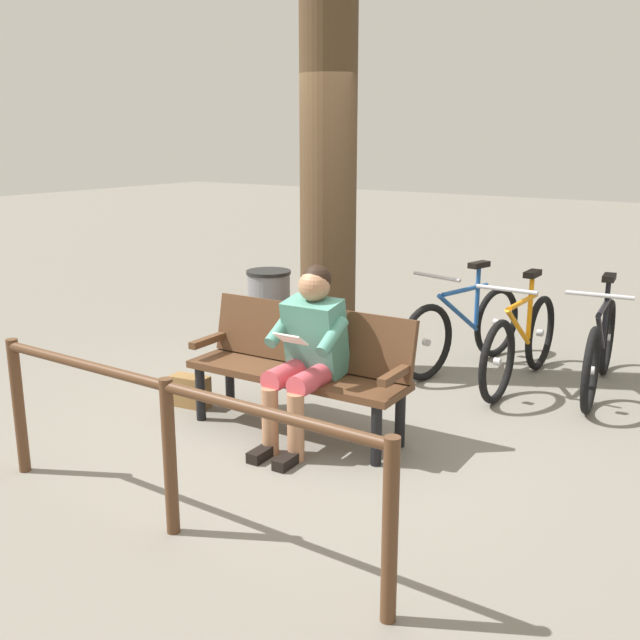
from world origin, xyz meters
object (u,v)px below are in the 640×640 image
object	(u,v)px
person_reading	(308,347)
bicycle_silver	(464,328)
bench	(302,360)
bicycle_red	(600,349)
tree_trunk	(328,138)
litter_bin	(269,316)
bicycle_orange	(520,343)
handbag	(190,391)

from	to	relation	value
person_reading	bicycle_silver	xyz separation A→B (m)	(-0.20, -2.11, -0.31)
bench	bicycle_red	size ratio (longest dim) A/B	0.97
tree_trunk	litter_bin	bearing A→B (deg)	6.00
bench	bicycle_orange	distance (m)	2.02
person_reading	litter_bin	world-z (taller)	person_reading
person_reading	handbag	xyz separation A→B (m)	(1.13, -0.04, -0.54)
bicycle_red	bicycle_orange	distance (m)	0.62
bench	litter_bin	bearing A→B (deg)	-46.33
bench	handbag	xyz separation A→B (m)	(0.97, 0.12, -0.39)
litter_bin	bicycle_red	bearing A→B (deg)	-162.87
tree_trunk	litter_bin	size ratio (longest dim) A/B	4.73
tree_trunk	bench	bearing A→B (deg)	115.80
litter_bin	bicycle_silver	bearing A→B (deg)	-152.15
handbag	litter_bin	bearing A→B (deg)	-80.58
tree_trunk	bicycle_silver	bearing A→B (deg)	-141.49
litter_bin	bicycle_orange	world-z (taller)	bicycle_orange
handbag	litter_bin	world-z (taller)	litter_bin
handbag	tree_trunk	distance (m)	2.33
person_reading	bicycle_orange	size ratio (longest dim) A/B	0.71
person_reading	litter_bin	size ratio (longest dim) A/B	1.42
bicycle_silver	litter_bin	bearing A→B (deg)	-48.86
bench	tree_trunk	world-z (taller)	tree_trunk
handbag	bicycle_silver	world-z (taller)	bicycle_silver
tree_trunk	bicycle_silver	size ratio (longest dim) A/B	2.42
bicycle_red	bicycle_silver	distance (m)	1.16
litter_bin	bicycle_silver	size ratio (longest dim) A/B	0.51
bicycle_orange	bicycle_silver	world-z (taller)	same
bicycle_silver	bicycle_red	bearing A→B (deg)	104.23
tree_trunk	bicycle_orange	distance (m)	2.31
handbag	bicycle_red	world-z (taller)	bicycle_red
bicycle_orange	litter_bin	bearing A→B (deg)	-72.84
handbag	bicycle_red	distance (m)	3.27
tree_trunk	bicycle_silver	distance (m)	2.03
bicycle_red	bicycle_orange	bearing A→B (deg)	-79.66
litter_bin	tree_trunk	bearing A→B (deg)	-174.00
handbag	bicycle_silver	bearing A→B (deg)	-122.74
handbag	tree_trunk	world-z (taller)	tree_trunk
bench	person_reading	bearing A→B (deg)	132.95
handbag	bicycle_orange	xyz separation A→B (m)	(-1.91, -1.91, 0.24)
bench	handbag	world-z (taller)	bench
bicycle_orange	handbag	bearing A→B (deg)	-44.89
tree_trunk	litter_bin	xyz separation A→B (m)	(0.60, 0.06, -1.57)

